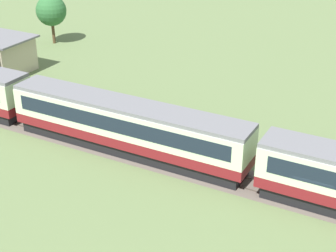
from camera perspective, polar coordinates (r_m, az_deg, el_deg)
The scene contains 4 objects.
ground_plane at distance 35.73m, azimuth 15.73°, elevation -8.41°, with size 600.00×600.00×0.00m, color #607547.
passenger_train at distance 39.56m, azimuth -4.25°, elevation 0.07°, with size 103.86×3.08×4.13m.
railway_track at distance 44.38m, azimuth -11.81°, elevation -0.66°, with size 161.84×3.60×0.04m.
yard_tree_0 at distance 67.11m, azimuth -12.82°, elevation 12.35°, with size 3.79×3.79×6.07m.
Camera 1 is at (4.89, -29.29, 19.87)m, focal length 55.00 mm.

